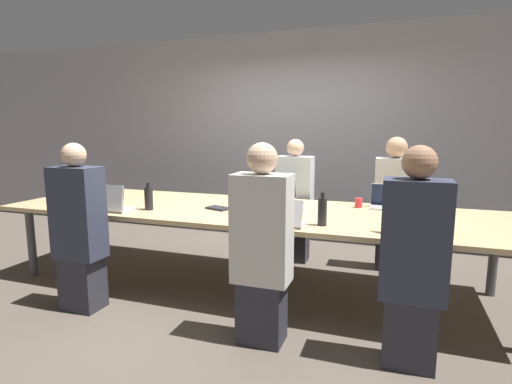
{
  "coord_description": "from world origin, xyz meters",
  "views": [
    {
      "loc": [
        1.3,
        -3.49,
        1.51
      ],
      "look_at": [
        0.05,
        0.1,
        0.91
      ],
      "focal_mm": 28.0,
      "sensor_mm": 36.0,
      "label": 1
    }
  ],
  "objects_px": {
    "laptop_far_right": "(388,201)",
    "person_far_right": "(393,206)",
    "bottle_near_midright": "(322,211)",
    "person_near_left": "(79,231)",
    "stapler": "(260,211)",
    "laptop_near_midright": "(284,218)",
    "laptop_far_center": "(280,193)",
    "cup_far_right": "(359,203)",
    "person_near_midright": "(262,248)",
    "laptop_near_left": "(113,204)",
    "laptop_near_right": "(407,224)",
    "person_far_center": "(295,203)",
    "person_near_right": "(413,262)",
    "bottle_near_left": "(149,198)"
  },
  "relations": [
    {
      "from": "laptop_near_midright",
      "to": "laptop_far_center",
      "type": "bearing_deg",
      "value": -72.82
    },
    {
      "from": "laptop_near_left",
      "to": "laptop_far_center",
      "type": "distance_m",
      "value": 1.68
    },
    {
      "from": "cup_far_right",
      "to": "laptop_near_right",
      "type": "distance_m",
      "value": 0.98
    },
    {
      "from": "laptop_far_right",
      "to": "laptop_far_center",
      "type": "xyz_separation_m",
      "value": [
        -1.09,
        0.07,
        0.01
      ]
    },
    {
      "from": "laptop_near_right",
      "to": "bottle_near_midright",
      "type": "xyz_separation_m",
      "value": [
        -0.62,
        0.04,
        0.04
      ]
    },
    {
      "from": "laptop_far_right",
      "to": "bottle_near_midright",
      "type": "distance_m",
      "value": 1.02
    },
    {
      "from": "cup_far_right",
      "to": "person_near_right",
      "type": "relative_size",
      "value": 0.06
    },
    {
      "from": "person_far_center",
      "to": "laptop_near_right",
      "type": "bearing_deg",
      "value": -49.28
    },
    {
      "from": "laptop_far_right",
      "to": "laptop_near_midright",
      "type": "height_order",
      "value": "laptop_far_right"
    },
    {
      "from": "laptop_near_left",
      "to": "person_near_midright",
      "type": "height_order",
      "value": "person_near_midright"
    },
    {
      "from": "person_near_right",
      "to": "person_near_midright",
      "type": "relative_size",
      "value": 1.0
    },
    {
      "from": "laptop_far_right",
      "to": "bottle_near_midright",
      "type": "relative_size",
      "value": 1.23
    },
    {
      "from": "laptop_near_midright",
      "to": "person_far_center",
      "type": "bearing_deg",
      "value": -79.53
    },
    {
      "from": "laptop_far_right",
      "to": "laptop_near_right",
      "type": "relative_size",
      "value": 1.02
    },
    {
      "from": "laptop_far_right",
      "to": "person_far_right",
      "type": "height_order",
      "value": "person_far_right"
    },
    {
      "from": "person_far_right",
      "to": "person_near_midright",
      "type": "height_order",
      "value": "person_far_right"
    },
    {
      "from": "person_near_left",
      "to": "stapler",
      "type": "relative_size",
      "value": 9.18
    },
    {
      "from": "laptop_far_right",
      "to": "laptop_near_left",
      "type": "bearing_deg",
      "value": -157.53
    },
    {
      "from": "laptop_far_right",
      "to": "person_near_left",
      "type": "relative_size",
      "value": 0.23
    },
    {
      "from": "laptop_near_right",
      "to": "person_near_right",
      "type": "relative_size",
      "value": 0.22
    },
    {
      "from": "person_near_left",
      "to": "laptop_near_right",
      "type": "xyz_separation_m",
      "value": [
        2.55,
        0.47,
        0.15
      ]
    },
    {
      "from": "bottle_near_midright",
      "to": "person_near_left",
      "type": "bearing_deg",
      "value": -165.12
    },
    {
      "from": "laptop_near_left",
      "to": "laptop_near_right",
      "type": "height_order",
      "value": "laptop_near_left"
    },
    {
      "from": "cup_far_right",
      "to": "laptop_far_center",
      "type": "height_order",
      "value": "laptop_far_center"
    },
    {
      "from": "laptop_near_right",
      "to": "laptop_near_midright",
      "type": "relative_size",
      "value": 1.02
    },
    {
      "from": "bottle_near_left",
      "to": "stapler",
      "type": "xyz_separation_m",
      "value": [
        1.05,
        0.16,
        -0.09
      ]
    },
    {
      "from": "person_near_midright",
      "to": "stapler",
      "type": "distance_m",
      "value": 0.81
    },
    {
      "from": "person_near_right",
      "to": "stapler",
      "type": "relative_size",
      "value": 9.27
    },
    {
      "from": "person_near_left",
      "to": "bottle_near_midright",
      "type": "xyz_separation_m",
      "value": [
        1.93,
        0.51,
        0.2
      ]
    },
    {
      "from": "person_near_midright",
      "to": "bottle_near_midright",
      "type": "distance_m",
      "value": 0.64
    },
    {
      "from": "person_far_center",
      "to": "laptop_far_right",
      "type": "bearing_deg",
      "value": -22.1
    },
    {
      "from": "person_near_left",
      "to": "cup_far_right",
      "type": "bearing_deg",
      "value": -147.58
    },
    {
      "from": "person_near_left",
      "to": "person_far_right",
      "type": "bearing_deg",
      "value": -142.33
    },
    {
      "from": "laptop_near_right",
      "to": "person_near_right",
      "type": "height_order",
      "value": "person_near_right"
    },
    {
      "from": "cup_far_right",
      "to": "person_near_midright",
      "type": "xyz_separation_m",
      "value": [
        -0.53,
        -1.37,
        -0.11
      ]
    },
    {
      "from": "person_near_left",
      "to": "bottle_near_left",
      "type": "distance_m",
      "value": 0.68
    },
    {
      "from": "laptop_near_left",
      "to": "person_far_center",
      "type": "distance_m",
      "value": 1.97
    },
    {
      "from": "cup_far_right",
      "to": "bottle_near_left",
      "type": "relative_size",
      "value": 0.36
    },
    {
      "from": "laptop_near_left",
      "to": "laptop_near_midright",
      "type": "height_order",
      "value": "laptop_near_left"
    },
    {
      "from": "bottle_near_left",
      "to": "laptop_near_midright",
      "type": "xyz_separation_m",
      "value": [
        1.37,
        -0.21,
        -0.05
      ]
    },
    {
      "from": "laptop_far_center",
      "to": "laptop_near_midright",
      "type": "height_order",
      "value": "laptop_far_center"
    },
    {
      "from": "person_far_right",
      "to": "bottle_near_midright",
      "type": "height_order",
      "value": "person_far_right"
    },
    {
      "from": "laptop_far_center",
      "to": "laptop_near_right",
      "type": "height_order",
      "value": "laptop_far_center"
    },
    {
      "from": "cup_far_right",
      "to": "person_near_midright",
      "type": "height_order",
      "value": "person_near_midright"
    },
    {
      "from": "person_far_right",
      "to": "laptop_near_right",
      "type": "bearing_deg",
      "value": -86.2
    },
    {
      "from": "cup_far_right",
      "to": "bottle_near_midright",
      "type": "relative_size",
      "value": 0.35
    },
    {
      "from": "cup_far_right",
      "to": "stapler",
      "type": "height_order",
      "value": "cup_far_right"
    },
    {
      "from": "bottle_near_midright",
      "to": "stapler",
      "type": "distance_m",
      "value": 0.65
    },
    {
      "from": "cup_far_right",
      "to": "bottle_near_midright",
      "type": "bearing_deg",
      "value": -103.78
    },
    {
      "from": "person_near_left",
      "to": "person_near_midright",
      "type": "height_order",
      "value": "person_near_midright"
    }
  ]
}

